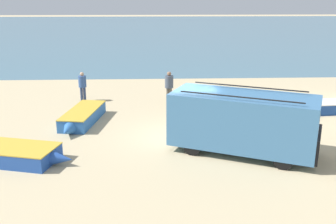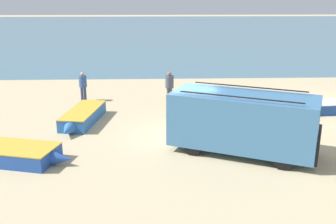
{
  "view_description": "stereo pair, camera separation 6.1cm",
  "coord_description": "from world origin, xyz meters",
  "px_view_note": "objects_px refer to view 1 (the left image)",
  "views": [
    {
      "loc": [
        -1.33,
        -15.58,
        5.85
      ],
      "look_at": [
        -0.64,
        0.46,
        1.0
      ],
      "focal_mm": 42.0,
      "sensor_mm": 36.0,
      "label": 1
    },
    {
      "loc": [
        -1.27,
        -15.58,
        5.85
      ],
      "look_at": [
        -0.64,
        0.46,
        1.0
      ],
      "focal_mm": 42.0,
      "sensor_mm": 36.0,
      "label": 2
    }
  ],
  "objects_px": {
    "fishing_rowboat_0": "(12,154)",
    "fisherman_2": "(82,84)",
    "fisherman_0": "(169,84)",
    "parked_van": "(244,121)",
    "fishing_rowboat_2": "(308,107)",
    "fishing_rowboat_1": "(82,117)"
  },
  "relations": [
    {
      "from": "fisherman_2",
      "to": "fishing_rowboat_2",
      "type": "bearing_deg",
      "value": -109.63
    },
    {
      "from": "fishing_rowboat_2",
      "to": "parked_van",
      "type": "bearing_deg",
      "value": -136.84
    },
    {
      "from": "fishing_rowboat_1",
      "to": "fisherman_0",
      "type": "height_order",
      "value": "fisherman_0"
    },
    {
      "from": "parked_van",
      "to": "fishing_rowboat_2",
      "type": "relative_size",
      "value": 1.04
    },
    {
      "from": "fisherman_0",
      "to": "fisherman_2",
      "type": "height_order",
      "value": "fisherman_0"
    },
    {
      "from": "parked_van",
      "to": "fisherman_2",
      "type": "distance_m",
      "value": 10.79
    },
    {
      "from": "fishing_rowboat_0",
      "to": "fisherman_0",
      "type": "distance_m",
      "value": 9.88
    },
    {
      "from": "fishing_rowboat_1",
      "to": "fisherman_2",
      "type": "relative_size",
      "value": 2.62
    },
    {
      "from": "fishing_rowboat_0",
      "to": "fisherman_2",
      "type": "xyz_separation_m",
      "value": [
        1.21,
        8.36,
        0.7
      ]
    },
    {
      "from": "fishing_rowboat_2",
      "to": "fishing_rowboat_1",
      "type": "bearing_deg",
      "value": -178.82
    },
    {
      "from": "fishing_rowboat_1",
      "to": "fisherman_2",
      "type": "bearing_deg",
      "value": -162.17
    },
    {
      "from": "parked_van",
      "to": "fisherman_0",
      "type": "bearing_deg",
      "value": 133.68
    },
    {
      "from": "parked_van",
      "to": "fisherman_2",
      "type": "relative_size",
      "value": 3.52
    },
    {
      "from": "fishing_rowboat_1",
      "to": "fishing_rowboat_0",
      "type": "bearing_deg",
      "value": -13.33
    },
    {
      "from": "fishing_rowboat_2",
      "to": "fisherman_2",
      "type": "height_order",
      "value": "fisherman_2"
    },
    {
      "from": "parked_van",
      "to": "fishing_rowboat_2",
      "type": "distance_m",
      "value": 6.87
    },
    {
      "from": "fisherman_0",
      "to": "fisherman_2",
      "type": "bearing_deg",
      "value": -65.02
    },
    {
      "from": "fishing_rowboat_1",
      "to": "fisherman_2",
      "type": "xyz_separation_m",
      "value": [
        -0.6,
        4.03,
        0.69
      ]
    },
    {
      "from": "fishing_rowboat_2",
      "to": "fisherman_2",
      "type": "xyz_separation_m",
      "value": [
        -11.89,
        2.85,
        0.71
      ]
    },
    {
      "from": "fishing_rowboat_1",
      "to": "parked_van",
      "type": "bearing_deg",
      "value": 69.53
    },
    {
      "from": "fisherman_0",
      "to": "parked_van",
      "type": "bearing_deg",
      "value": 50.73
    },
    {
      "from": "fishing_rowboat_2",
      "to": "fisherman_2",
      "type": "relative_size",
      "value": 3.39
    }
  ]
}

